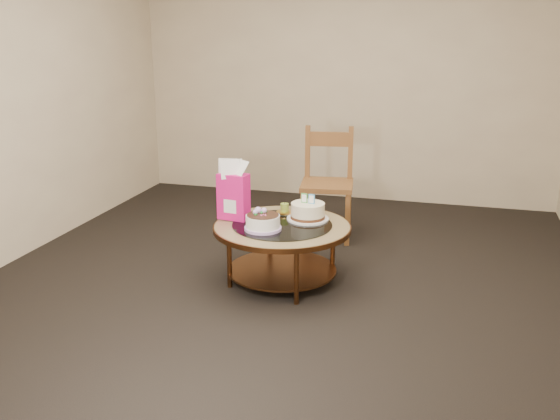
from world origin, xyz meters
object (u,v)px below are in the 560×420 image
(gift_bag, at_px, (233,190))
(dining_chair, at_px, (327,183))
(decorated_cake, at_px, (263,223))
(cream_cake, at_px, (308,212))
(coffee_table, at_px, (282,235))

(gift_bag, height_order, dining_chair, dining_chair)
(decorated_cake, relative_size, cream_cake, 0.84)
(decorated_cake, bearing_deg, cream_cake, 51.14)
(decorated_cake, xyz_separation_m, cream_cake, (0.26, 0.32, 0.01))
(decorated_cake, height_order, dining_chair, dining_chair)
(cream_cake, xyz_separation_m, dining_chair, (-0.05, 0.98, -0.02))
(gift_bag, distance_m, dining_chair, 1.23)
(decorated_cake, bearing_deg, gift_bag, 146.65)
(cream_cake, relative_size, dining_chair, 0.32)
(coffee_table, height_order, cream_cake, cream_cake)
(dining_chair, bearing_deg, decorated_cake, -107.10)
(coffee_table, distance_m, decorated_cake, 0.23)
(decorated_cake, bearing_deg, coffee_table, 56.86)
(decorated_cake, xyz_separation_m, dining_chair, (0.21, 1.30, -0.01))
(coffee_table, distance_m, gift_bag, 0.49)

